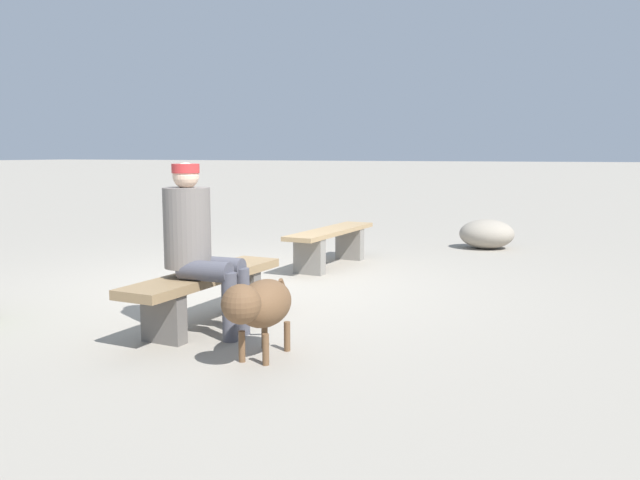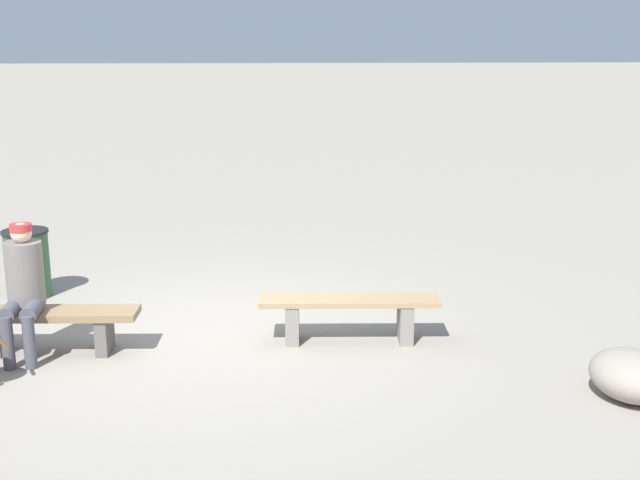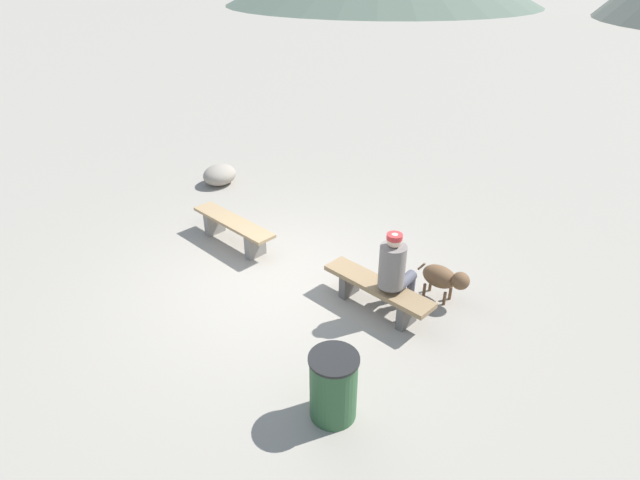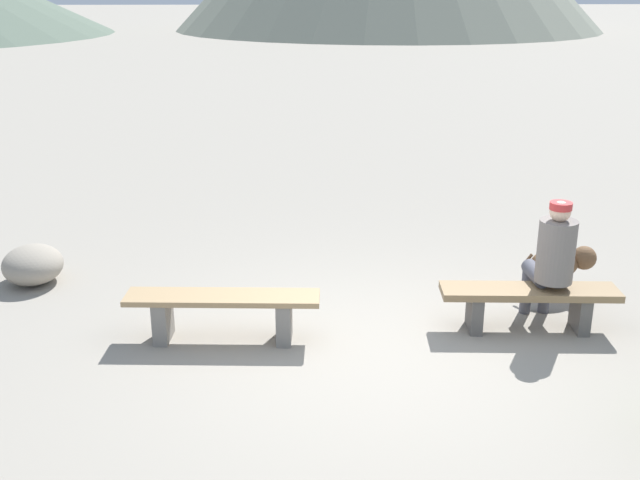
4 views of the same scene
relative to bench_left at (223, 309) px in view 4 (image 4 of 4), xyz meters
The scene contains 6 objects.
ground 1.48m from the bench_left, 12.77° to the right, with size 210.00×210.00×0.06m, color gray.
bench_left is the anchor object (origin of this frame).
bench_right 2.87m from the bench_left, ahead, with size 1.68×0.47×0.43m.
seated_person 3.11m from the bench_left, ahead, with size 0.35×0.63×1.28m.
dog 3.56m from the bench_left, 14.46° to the left, with size 0.79×0.32×0.55m.
boulder 2.67m from the bench_left, 145.95° to the left, with size 0.76×0.65×0.42m, color gray.
Camera 4 is at (-0.76, -6.02, 3.16)m, focal length 42.21 mm.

